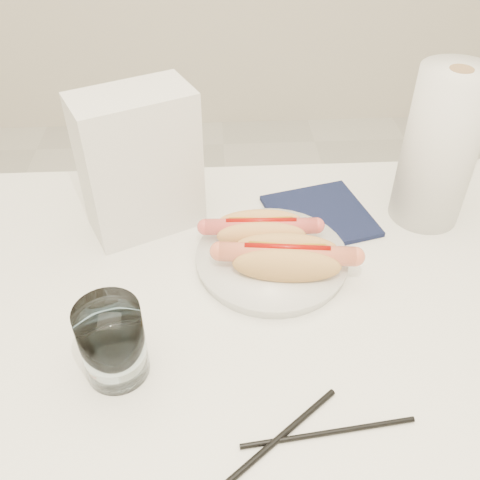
{
  "coord_description": "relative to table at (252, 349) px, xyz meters",
  "views": [
    {
      "loc": [
        -0.04,
        -0.49,
        1.32
      ],
      "look_at": [
        -0.01,
        0.09,
        0.82
      ],
      "focal_mm": 40.11,
      "sensor_mm": 36.0,
      "label": 1
    }
  ],
  "objects": [
    {
      "name": "table",
      "position": [
        0.0,
        0.0,
        0.0
      ],
      "size": [
        1.2,
        0.8,
        0.75
      ],
      "color": "white",
      "rests_on": "ground"
    },
    {
      "name": "plate",
      "position": [
        0.04,
        0.11,
        0.07
      ],
      "size": [
        0.23,
        0.23,
        0.02
      ],
      "primitive_type": "cylinder",
      "rotation": [
        0.0,
        0.0,
        0.01
      ],
      "color": "white",
      "rests_on": "table"
    },
    {
      "name": "hotdog_left",
      "position": [
        0.02,
        0.15,
        0.1
      ],
      "size": [
        0.17,
        0.07,
        0.05
      ],
      "rotation": [
        0.0,
        0.0,
        -0.03
      ],
      "color": "#F2AD60",
      "rests_on": "plate"
    },
    {
      "name": "hotdog_right",
      "position": [
        0.06,
        0.08,
        0.1
      ],
      "size": [
        0.2,
        0.09,
        0.05
      ],
      "rotation": [
        0.0,
        0.0,
        -0.11
      ],
      "color": "#E5A659",
      "rests_on": "plate"
    },
    {
      "name": "water_glass",
      "position": [
        -0.18,
        -0.07,
        0.11
      ],
      "size": [
        0.08,
        0.08,
        0.11
      ],
      "primitive_type": "cylinder",
      "color": "white",
      "rests_on": "table"
    },
    {
      "name": "chopstick_near",
      "position": [
        -0.01,
        -0.2,
        0.06
      ],
      "size": [
        0.2,
        0.16,
        0.01
      ],
      "primitive_type": "cylinder",
      "rotation": [
        0.0,
        1.57,
        0.67
      ],
      "color": "black",
      "rests_on": "table"
    },
    {
      "name": "chopstick_far",
      "position": [
        0.07,
        -0.17,
        0.06
      ],
      "size": [
        0.21,
        0.03,
        0.01
      ],
      "primitive_type": "cylinder",
      "rotation": [
        0.0,
        1.57,
        0.11
      ],
      "color": "black",
      "rests_on": "table"
    },
    {
      "name": "napkin_box",
      "position": [
        -0.16,
        0.23,
        0.18
      ],
      "size": [
        0.2,
        0.16,
        0.24
      ],
      "primitive_type": "cube",
      "rotation": [
        0.0,
        0.0,
        0.43
      ],
      "color": "silver",
      "rests_on": "table"
    },
    {
      "name": "navy_napkin",
      "position": [
        0.13,
        0.23,
        0.06
      ],
      "size": [
        0.2,
        0.2,
        0.01
      ],
      "primitive_type": "cube",
      "rotation": [
        0.0,
        0.0,
        0.26
      ],
      "color": "#101634",
      "rests_on": "table"
    },
    {
      "name": "paper_towel_roll",
      "position": [
        0.31,
        0.23,
        0.19
      ],
      "size": [
        0.12,
        0.12,
        0.26
      ],
      "primitive_type": "cylinder",
      "rotation": [
        0.0,
        0.0,
        0.06
      ],
      "color": "white",
      "rests_on": "table"
    }
  ]
}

